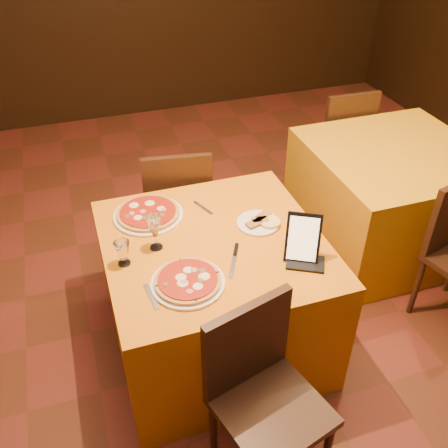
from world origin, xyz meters
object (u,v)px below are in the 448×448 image
object	(u,v)px
chair_main_far	(177,203)
pizza_near	(188,282)
side_table	(388,198)
pizza_far	(148,214)
main_table	(214,294)
wine_glass	(155,233)
chair_main_near	(272,410)
tablet	(303,238)
water_glass	(123,253)
chair_side_far	(335,139)

from	to	relation	value
chair_main_far	pizza_near	distance (m)	1.14
side_table	pizza_far	world-z (taller)	pizza_far
main_table	wine_glass	xyz separation A→B (m)	(-0.28, 0.04, 0.47)
main_table	chair_main_far	xyz separation A→B (m)	(-0.00, 0.81, 0.08)
main_table	wine_glass	world-z (taller)	wine_glass
chair_main_near	tablet	size ratio (longest dim) A/B	3.73
side_table	chair_main_near	bearing A→B (deg)	-137.61
chair_main_far	wine_glass	xyz separation A→B (m)	(-0.28, -0.78, 0.39)
main_table	chair_main_far	world-z (taller)	chair_main_far
pizza_far	pizza_near	bearing A→B (deg)	-83.59
side_table	water_glass	size ratio (longest dim) A/B	8.46
pizza_far	chair_main_near	bearing A→B (deg)	-76.47
wine_glass	tablet	xyz separation A→B (m)	(0.65, -0.29, 0.03)
chair_main_far	wine_glass	bearing A→B (deg)	78.65
chair_side_far	side_table	bearing A→B (deg)	91.74
chair_main_far	main_table	bearing A→B (deg)	98.81
main_table	pizza_near	distance (m)	0.51
chair_main_near	water_glass	world-z (taller)	chair_main_near
chair_side_far	pizza_near	bearing A→B (deg)	45.29
main_table	tablet	size ratio (longest dim) A/B	4.51
chair_main_near	chair_side_far	distance (m)	2.57
chair_main_far	pizza_near	world-z (taller)	chair_main_far
side_table	pizza_far	distance (m)	1.78
chair_main_near	wine_glass	xyz separation A→B (m)	(-0.28, 0.85, 0.39)
chair_main_near	chair_side_far	xyz separation A→B (m)	(1.45, 2.12, 0.00)
main_table	pizza_far	world-z (taller)	pizza_far
side_table	pizza_near	size ratio (longest dim) A/B	3.23
chair_side_far	water_glass	size ratio (longest dim) A/B	7.00
chair_main_far	tablet	bearing A→B (deg)	117.67
pizza_far	water_glass	xyz separation A→B (m)	(-0.19, -0.34, 0.05)
main_table	water_glass	size ratio (longest dim) A/B	8.46
pizza_near	tablet	world-z (taller)	tablet
wine_glass	water_glass	distance (m)	0.19
wine_glass	tablet	bearing A→B (deg)	-24.32
chair_side_far	pizza_far	size ratio (longest dim) A/B	2.42
tablet	chair_main_far	bearing A→B (deg)	137.86
pizza_near	water_glass	world-z (taller)	water_glass
side_table	tablet	bearing A→B (deg)	-144.57
main_table	chair_side_far	xyz separation A→B (m)	(1.45, 1.31, 0.08)
main_table	chair_main_near	xyz separation A→B (m)	(-0.00, -0.81, 0.08)
chair_side_far	pizza_near	xyz separation A→B (m)	(-1.66, -1.57, 0.31)
water_glass	tablet	distance (m)	0.85
pizza_near	chair_main_near	bearing A→B (deg)	-69.33
chair_main_far	wine_glass	size ratio (longest dim) A/B	4.79
pizza_near	wine_glass	xyz separation A→B (m)	(-0.08, 0.30, 0.08)
chair_main_near	pizza_near	distance (m)	0.66
pizza_far	wine_glass	distance (m)	0.29
chair_main_far	water_glass	world-z (taller)	chair_main_far
chair_side_far	water_glass	distance (m)	2.36
water_glass	tablet	xyz separation A→B (m)	(0.82, -0.22, 0.06)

